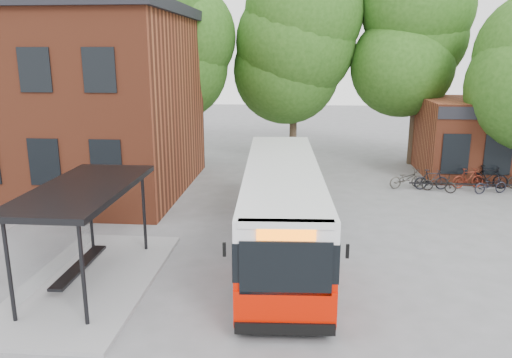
# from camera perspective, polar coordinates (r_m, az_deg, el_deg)

# --- Properties ---
(ground) EXTENTS (100.00, 100.00, 0.00)m
(ground) POSITION_cam_1_polar(r_m,az_deg,el_deg) (15.13, -0.59, -10.78)
(ground) COLOR slate
(bus_shelter) EXTENTS (3.60, 7.00, 2.90)m
(bus_shelter) POSITION_cam_1_polar(r_m,az_deg,el_deg) (14.78, -18.75, -6.11)
(bus_shelter) COLOR black
(bus_shelter) RESTS_ON ground
(bike_rail) EXTENTS (5.20, 0.10, 0.38)m
(bike_rail) POSITION_cam_1_polar(r_m,az_deg,el_deg) (25.71, 22.74, -0.87)
(bike_rail) COLOR black
(bike_rail) RESTS_ON ground
(tree_0) EXTENTS (7.92, 7.92, 11.00)m
(tree_0) POSITION_cam_1_polar(r_m,az_deg,el_deg) (30.55, -9.19, 12.36)
(tree_0) COLOR #224C14
(tree_0) RESTS_ON ground
(tree_1) EXTENTS (7.92, 7.92, 10.40)m
(tree_1) POSITION_cam_1_polar(r_m,az_deg,el_deg) (30.68, 4.38, 11.95)
(tree_1) COLOR #224C14
(tree_1) RESTS_ON ground
(tree_2) EXTENTS (7.92, 7.92, 11.00)m
(tree_2) POSITION_cam_1_polar(r_m,az_deg,el_deg) (30.41, 17.97, 11.86)
(tree_2) COLOR #224C14
(tree_2) RESTS_ON ground
(city_bus) EXTENTS (2.97, 11.45, 2.88)m
(city_bus) POSITION_cam_1_polar(r_m,az_deg,el_deg) (16.46, 2.96, -3.31)
(city_bus) COLOR #C51100
(city_bus) RESTS_ON ground
(bicycle_0) EXTENTS (1.90, 1.22, 0.94)m
(bicycle_0) POSITION_cam_1_polar(r_m,az_deg,el_deg) (25.28, 16.80, 0.05)
(bicycle_0) COLOR #3E3C36
(bicycle_0) RESTS_ON ground
(bicycle_1) EXTENTS (1.70, 0.65, 0.99)m
(bicycle_1) POSITION_cam_1_polar(r_m,az_deg,el_deg) (25.34, 19.40, -0.07)
(bicycle_1) COLOR black
(bicycle_1) RESTS_ON ground
(bicycle_2) EXTENTS (1.67, 1.14, 0.83)m
(bicycle_2) POSITION_cam_1_polar(r_m,az_deg,el_deg) (25.08, 20.19, -0.47)
(bicycle_2) COLOR black
(bicycle_2) RESTS_ON ground
(bicycle_3) EXTENTS (1.71, 0.88, 0.99)m
(bicycle_3) POSITION_cam_1_polar(r_m,az_deg,el_deg) (26.26, 23.09, 0.08)
(bicycle_3) COLOR #5F1F14
(bicycle_3) RESTS_ON ground
(bicycle_4) EXTENTS (1.74, 1.02, 0.86)m
(bicycle_4) POSITION_cam_1_polar(r_m,az_deg,el_deg) (25.68, 25.23, -0.59)
(bicycle_4) COLOR black
(bicycle_4) RESTS_ON ground
(bicycle_5) EXTENTS (1.86, 1.13, 1.08)m
(bicycle_5) POSITION_cam_1_polar(r_m,az_deg,el_deg) (26.78, 25.02, 0.24)
(bicycle_5) COLOR black
(bicycle_5) RESTS_ON ground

